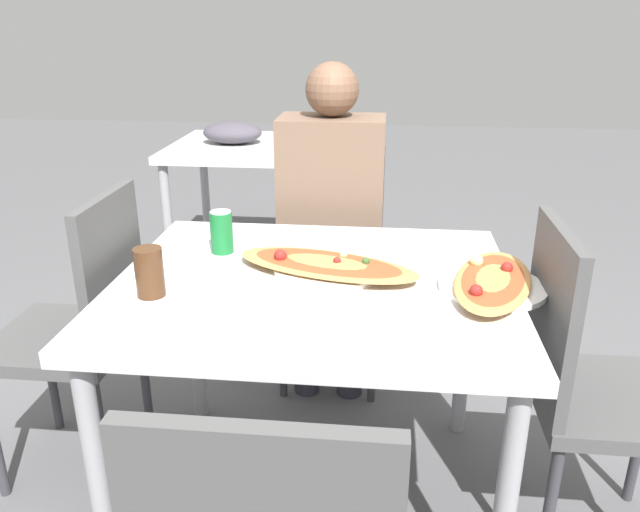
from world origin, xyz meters
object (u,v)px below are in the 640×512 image
object	(u,v)px
person_seated	(331,208)
drink_glass	(149,272)
chair_side_right	(588,377)
chair_far_seated	(333,250)
soda_can	(222,232)
pizza_main	(326,266)
pizza_second	(492,282)
dining_table	(314,305)
chair_side_left	(83,322)

from	to	relation	value
person_seated	drink_glass	world-z (taller)	person_seated
chair_side_right	chair_far_seated	bearing A→B (deg)	-139.62
soda_can	pizza_main	bearing A→B (deg)	-21.61
drink_glass	pizza_second	xyz separation A→B (m)	(0.85, 0.13, -0.04)
pizza_main	pizza_second	size ratio (longest dim) A/B	1.19
person_seated	pizza_second	xyz separation A→B (m)	(0.47, -0.68, 0.02)
dining_table	chair_far_seated	world-z (taller)	chair_far_seated
chair_side_left	pizza_main	size ratio (longest dim) A/B	1.68
pizza_main	pizza_second	world-z (taller)	same
chair_side_left	pizza_second	world-z (taller)	chair_side_left
chair_side_right	person_seated	bearing A→B (deg)	-135.50
dining_table	pizza_main	bearing A→B (deg)	56.86
person_seated	chair_far_seated	bearing A→B (deg)	-90.00
chair_side_right	pizza_second	size ratio (longest dim) A/B	1.99
chair_far_seated	pizza_second	bearing A→B (deg)	120.63
dining_table	soda_can	size ratio (longest dim) A/B	8.39
chair_far_seated	person_seated	size ratio (longest dim) A/B	0.74
drink_glass	pizza_second	size ratio (longest dim) A/B	0.27
chair_side_right	soda_can	distance (m)	1.07
person_seated	drink_glass	xyz separation A→B (m)	(-0.38, -0.81, 0.07)
soda_can	chair_side_left	bearing A→B (deg)	-168.49
dining_table	drink_glass	world-z (taller)	drink_glass
drink_glass	pizza_main	bearing A→B (deg)	24.47
soda_can	chair_far_seated	bearing A→B (deg)	65.34
dining_table	chair_far_seated	bearing A→B (deg)	90.93
person_seated	soda_can	distance (m)	0.57
chair_side_right	drink_glass	world-z (taller)	chair_side_right
drink_glass	chair_side_left	bearing A→B (deg)	144.21
chair_side_right	pizza_main	world-z (taller)	chair_side_right
pizza_main	chair_side_left	bearing A→B (deg)	176.84
person_seated	pizza_main	size ratio (longest dim) A/B	2.27
pizza_second	soda_can	bearing A→B (deg)	165.66
chair_side_left	chair_side_right	size ratio (longest dim) A/B	1.00
pizza_second	chair_side_left	bearing A→B (deg)	174.83
chair_far_seated	soda_can	world-z (taller)	chair_far_seated
person_seated	chair_side_left	bearing A→B (deg)	39.50
pizza_main	drink_glass	bearing A→B (deg)	-155.53
person_seated	pizza_main	xyz separation A→B (m)	(0.04, -0.62, 0.02)
dining_table	person_seated	size ratio (longest dim) A/B	0.85
chair_side_right	pizza_main	size ratio (longest dim) A/B	1.68
chair_far_seated	chair_side_right	bearing A→B (deg)	130.38
chair_side_right	pizza_second	world-z (taller)	chair_side_right
dining_table	drink_glass	xyz separation A→B (m)	(-0.39, -0.15, 0.14)
drink_glass	pizza_second	distance (m)	0.86
pizza_main	drink_glass	size ratio (longest dim) A/B	4.40
dining_table	chair_far_seated	xyz separation A→B (m)	(-0.01, 0.78, -0.13)
dining_table	pizza_second	world-z (taller)	pizza_second
soda_can	pizza_second	size ratio (longest dim) A/B	0.27
dining_table	chair_side_left	size ratio (longest dim) A/B	1.14
soda_can	pizza_second	xyz separation A→B (m)	(0.75, -0.19, -0.04)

